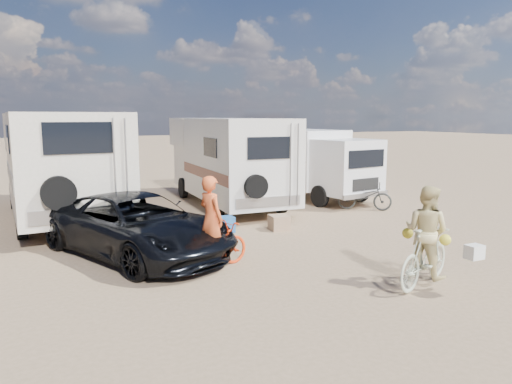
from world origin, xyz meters
name	(u,v)px	position (x,y,z in m)	size (l,w,h in m)	color
ground	(332,253)	(0.00, 0.00, 0.00)	(140.00, 140.00, 0.00)	#987A5B
rv_main	(228,162)	(0.19, 6.63, 1.50)	(2.36, 6.83, 3.00)	silver
rv_left	(61,166)	(-5.17, 6.82, 1.58)	(2.77, 7.60, 3.16)	beige
box_truck	(309,164)	(3.56, 6.71, 1.28)	(2.14, 5.78, 2.56)	silver
dark_suv	(137,225)	(-3.97, 1.73, 0.68)	(2.27, 4.92, 1.37)	black
bike_man	(211,247)	(-2.84, 0.12, 0.46)	(0.61, 1.76, 0.93)	red
bike_woman	(425,256)	(0.32, -2.46, 0.55)	(0.52, 1.83, 1.10)	#B0B99D
rider_man	(211,227)	(-2.84, 0.12, 0.86)	(0.63, 0.41, 1.72)	#E35929
rider_woman	(426,241)	(0.32, -2.46, 0.83)	(0.81, 0.63, 1.67)	#D4C281
bike_parked	(365,196)	(3.90, 3.79, 0.46)	(0.61, 1.75, 0.92)	#2B2D2A
cooler	(224,225)	(-1.45, 2.91, 0.21)	(0.52, 0.38, 0.42)	#1F569A
crate	(279,223)	(0.01, 2.52, 0.20)	(0.50, 0.50, 0.40)	#977658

